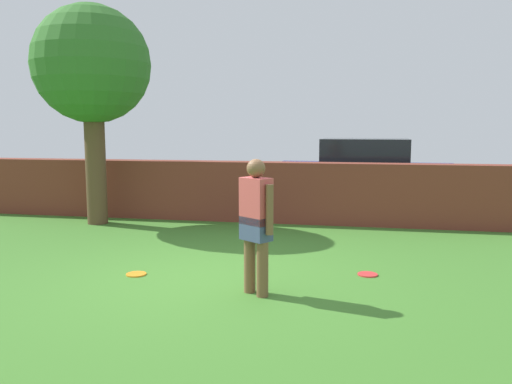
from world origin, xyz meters
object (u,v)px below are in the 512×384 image
Objects in this scene: tree at (92,67)px; car at (364,175)px; frisbee_orange at (136,274)px; person at (256,220)px; frisbee_red at (368,274)px.

tree reaches higher than car.
tree is at bearing 125.27° from frisbee_orange.
tree is 6.07m from person.
frisbee_orange is at bearing 20.44° from person.
person reaches higher than frisbee_red.
person is at bearing -99.31° from car.
person is (4.12, -3.83, -2.28)m from tree.
car reaches higher than frisbee_orange.
car reaches higher than person.
car is at bearing 26.79° from tree.
car is 15.77× the size of frisbee_red.
frisbee_red is 3.13m from frisbee_orange.
person reaches higher than frisbee_orange.
tree reaches higher than frisbee_red.
frisbee_orange is (-3.07, -6.11, -0.85)m from car.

